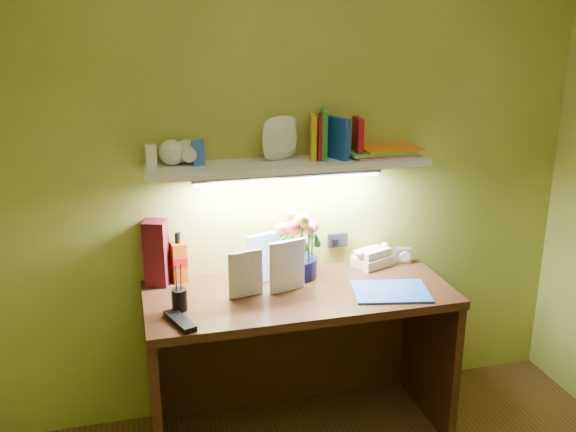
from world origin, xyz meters
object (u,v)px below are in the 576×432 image
at_px(whisky_bottle, 179,257).
at_px(flower_bouquet, 298,244).
at_px(desk_clock, 403,255).
at_px(desk, 299,363).
at_px(telephone, 372,256).

bearing_deg(whisky_bottle, flower_bouquet, -8.28).
xyz_separation_m(flower_bouquet, whisky_bottle, (-0.56, 0.08, -0.05)).
bearing_deg(desk_clock, desk, -146.88).
height_order(telephone, desk_clock, telephone).
relative_size(telephone, desk_clock, 2.28).
height_order(desk, desk_clock, desk_clock).
height_order(desk, flower_bouquet, flower_bouquet).
bearing_deg(telephone, flower_bouquet, 163.24).
distance_m(flower_bouquet, whisky_bottle, 0.56).
relative_size(desk_clock, whisky_bottle, 0.32).
height_order(desk, telephone, telephone).
xyz_separation_m(flower_bouquet, telephone, (0.40, 0.03, -0.11)).
distance_m(flower_bouquet, telephone, 0.42).
relative_size(flower_bouquet, telephone, 1.91).
xyz_separation_m(flower_bouquet, desk_clock, (0.57, 0.04, -0.13)).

